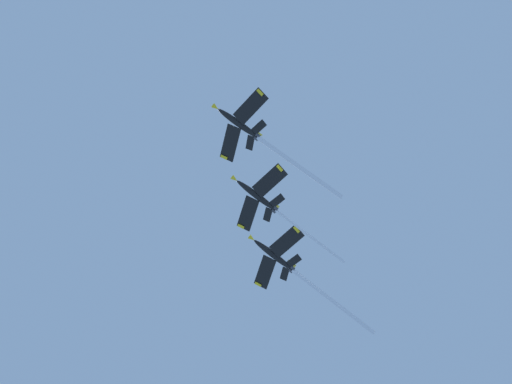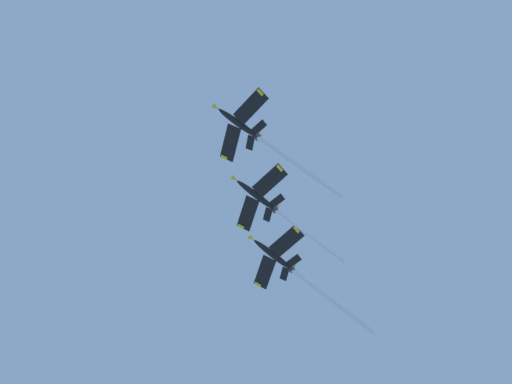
{
  "view_description": "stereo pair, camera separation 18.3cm",
  "coord_description": "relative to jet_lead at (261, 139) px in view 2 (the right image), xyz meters",
  "views": [
    {
      "loc": [
        -21.95,
        -27.02,
        1.62
      ],
      "look_at": [
        36.35,
        25.4,
        141.24
      ],
      "focal_mm": 46.47,
      "sensor_mm": 36.0,
      "label": 1
    },
    {
      "loc": [
        -22.08,
        -26.88,
        1.62
      ],
      "look_at": [
        36.35,
        25.4,
        141.24
      ],
      "focal_mm": 46.47,
      "sensor_mm": 36.0,
      "label": 2
    }
  ],
  "objects": [
    {
      "name": "jet_lead",
      "position": [
        0.0,
        0.0,
        0.0
      ],
      "size": [
        32.51,
        19.39,
        17.78
      ],
      "color": "black"
    },
    {
      "name": "jet_second",
      "position": [
        12.47,
        9.38,
        -2.94
      ],
      "size": [
        30.19,
        19.38,
        15.02
      ],
      "color": "black"
    },
    {
      "name": "jet_third",
      "position": [
        28.66,
        14.56,
        -9.7
      ],
      "size": [
        33.49,
        19.36,
        17.34
      ],
      "color": "black"
    }
  ]
}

